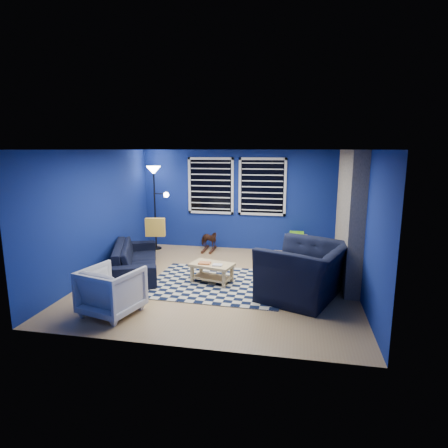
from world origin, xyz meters
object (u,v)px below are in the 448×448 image
armchair_big (304,271)px  floor_lamp (155,182)px  cabinet (296,244)px  rocking_horse (209,239)px  armchair_bent (112,291)px  sofa (136,259)px  tv (344,199)px  coffee_table (212,269)px

armchair_big → floor_lamp: size_ratio=0.69×
armchair_big → floor_lamp: (-3.63, 2.57, 1.25)m
cabinet → floor_lamp: floor_lamp is taller
rocking_horse → armchair_bent: bearing=-167.6°
rocking_horse → sofa: bearing=172.9°
tv → floor_lamp: bearing=179.4°
armchair_big → armchair_bent: (-2.91, -1.20, -0.10)m
cabinet → armchair_big: bearing=-93.0°
cabinet → floor_lamp: size_ratio=0.28×
tv → armchair_big: 2.83m
tv → armchair_bent: size_ratio=1.23×
sofa → armchair_bent: armchair_bent is taller
armchair_bent → floor_lamp: size_ratio=0.39×
sofa → rocking_horse: 2.23m
armchair_bent → floor_lamp: bearing=-64.3°
coffee_table → cabinet: cabinet is taller
coffee_table → floor_lamp: bearing=131.9°
tv → armchair_big: size_ratio=0.69×
tv → armchair_big: bearing=-109.4°
tv → coffee_table: (-2.59, -2.11, -1.12)m
rocking_horse → coffee_table: bearing=-143.5°
tv → rocking_horse: 3.36m
armchair_bent → rocking_horse: armchair_bent is taller
armchair_bent → coffee_table: 2.03m
rocking_horse → floor_lamp: floor_lamp is taller
coffee_table → sofa: bearing=171.2°
tv → sofa: (-4.25, -1.85, -1.09)m
coffee_table → cabinet: (1.57, 2.36, -0.03)m
armchair_bent → cabinet: 4.85m
sofa → armchair_big: (3.36, -0.68, 0.16)m
armchair_big → tv: bearing=-177.5°
tv → floor_lamp: 4.53m
armchair_big → cabinet: (-0.14, 2.77, -0.23)m
armchair_bent → cabinet: bearing=-110.0°
armchair_big → coffee_table: size_ratio=1.64×
tv → coffee_table: 3.52m
tv → floor_lamp: floor_lamp is taller
sofa → cabinet: 3.85m
armchair_big → coffee_table: 1.77m
tv → armchair_bent: bearing=-135.5°
cabinet → rocking_horse: bearing=178.0°
armchair_big → rocking_horse: (-2.29, 2.63, -0.18)m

